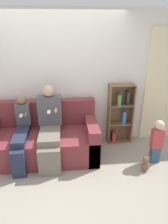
# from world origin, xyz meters

# --- Properties ---
(ground_plane) EXTENTS (14.00, 14.00, 0.00)m
(ground_plane) POSITION_xyz_m (0.00, 0.00, 0.00)
(ground_plane) COLOR #9E9384
(back_wall) EXTENTS (10.00, 0.06, 2.55)m
(back_wall) POSITION_xyz_m (0.00, 1.07, 1.27)
(back_wall) COLOR silver
(back_wall) RESTS_ON ground_plane
(curtain_panel) EXTENTS (0.57, 0.04, 2.25)m
(curtain_panel) POSITION_xyz_m (2.01, 1.02, 1.12)
(curtain_panel) COLOR beige
(curtain_panel) RESTS_ON ground_plane
(couch) EXTENTS (1.97, 0.94, 0.97)m
(couch) POSITION_xyz_m (-0.27, 0.57, 0.32)
(couch) COLOR maroon
(couch) RESTS_ON ground_plane
(adult_seated) EXTENTS (0.42, 0.87, 1.32)m
(adult_seated) POSITION_xyz_m (-0.13, 0.46, 0.68)
(adult_seated) COLOR #70665B
(adult_seated) RESTS_ON ground_plane
(child_seated) EXTENTS (0.26, 0.88, 1.14)m
(child_seated) POSITION_xyz_m (-0.61, 0.40, 0.57)
(child_seated) COLOR #232842
(child_seated) RESTS_ON ground_plane
(toddler_standing) EXTENTS (0.20, 0.16, 0.81)m
(toddler_standing) POSITION_xyz_m (1.71, 0.19, 0.44)
(toddler_standing) COLOR #335170
(toddler_standing) RESTS_ON ground_plane
(bookshelf) EXTENTS (0.49, 0.23, 1.23)m
(bookshelf) POSITION_xyz_m (1.24, 0.95, 0.62)
(bookshelf) COLOR brown
(bookshelf) RESTS_ON ground_plane
(teddy_bear) EXTENTS (0.14, 0.12, 0.29)m
(teddy_bear) POSITION_xyz_m (1.45, -0.05, 0.13)
(teddy_bear) COLOR brown
(teddy_bear) RESTS_ON ground_plane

